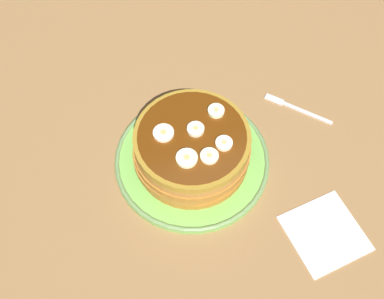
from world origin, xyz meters
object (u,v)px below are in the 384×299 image
object	(u,v)px
pancake_stack	(192,147)
fork	(294,107)
banana_slice_2	(216,111)
banana_slice_0	(196,129)
banana_slice_3	(163,133)
plate	(192,159)
banana_slice_1	(224,143)
banana_slice_5	(209,156)
napkin	(325,233)
banana_slice_4	(187,158)

from	to	relation	value
pancake_stack	fork	bearing A→B (deg)	104.33
banana_slice_2	fork	world-z (taller)	banana_slice_2
banana_slice_0	banana_slice_3	bearing A→B (deg)	-99.28
plate	pancake_stack	distance (cm)	3.95
banana_slice_0	banana_slice_2	bearing A→B (deg)	119.85
banana_slice_1	banana_slice_5	bearing A→B (deg)	-62.47
banana_slice_5	fork	bearing A→B (deg)	116.33
napkin	fork	world-z (taller)	fork
fork	banana_slice_2	bearing A→B (deg)	-82.13
banana_slice_0	banana_slice_4	distance (cm)	5.34
banana_slice_2	napkin	distance (cm)	25.49
banana_slice_2	banana_slice_5	xyz separation A→B (cm)	(7.53, -3.57, -0.06)
banana_slice_2	banana_slice_5	bearing A→B (deg)	-25.40
banana_slice_5	napkin	distance (cm)	21.83
pancake_stack	banana_slice_4	size ratio (longest dim) A/B	5.90
fork	banana_slice_4	bearing A→B (deg)	-68.34
fork	pancake_stack	bearing A→B (deg)	-75.67
banana_slice_3	banana_slice_5	world-z (taller)	same
plate	banana_slice_5	xyz separation A→B (cm)	(4.38, 1.38, 7.70)
banana_slice_1	fork	world-z (taller)	banana_slice_1
napkin	fork	xyz separation A→B (cm)	(-23.58, 5.02, 0.10)
banana_slice_1	banana_slice_2	bearing A→B (deg)	172.84
banana_slice_1	banana_slice_4	xyz separation A→B (cm)	(0.87, -6.16, 0.00)
banana_slice_3	banana_slice_5	xyz separation A→B (cm)	(5.96, 5.50, -0.00)
banana_slice_3	banana_slice_4	xyz separation A→B (cm)	(5.36, 2.15, 0.04)
banana_slice_0	pancake_stack	bearing A→B (deg)	-45.55
banana_slice_0	banana_slice_2	distance (cm)	4.77
banana_slice_4	banana_slice_5	distance (cm)	3.40
napkin	fork	size ratio (longest dim) A/B	1.11
plate	banana_slice_5	size ratio (longest dim) A/B	9.23
napkin	pancake_stack	bearing A→B (deg)	-138.59
banana_slice_2	napkin	size ratio (longest dim) A/B	0.24
banana_slice_3	fork	xyz separation A→B (cm)	(-3.80, 25.21, -8.23)
pancake_stack	napkin	world-z (taller)	pancake_stack
plate	fork	bearing A→B (deg)	104.29
napkin	banana_slice_0	bearing A→B (deg)	-141.20
pancake_stack	banana_slice_5	world-z (taller)	banana_slice_5
banana_slice_1	banana_slice_5	xyz separation A→B (cm)	(1.47, -2.81, -0.04)
pancake_stack	banana_slice_4	world-z (taller)	banana_slice_4
pancake_stack	banana_slice_1	world-z (taller)	banana_slice_1
banana_slice_4	banana_slice_3	bearing A→B (deg)	-158.16
banana_slice_5	napkin	xyz separation A→B (cm)	(13.82, 14.70, -8.33)
banana_slice_0	plate	bearing A→B (deg)	-46.82
banana_slice_5	pancake_stack	bearing A→B (deg)	-162.82
banana_slice_0	banana_slice_1	distance (cm)	5.00
banana_slice_1	fork	size ratio (longest dim) A/B	0.27
banana_slice_0	banana_slice_4	xyz separation A→B (cm)	(4.55, -2.79, -0.02)
banana_slice_1	napkin	xyz separation A→B (cm)	(15.29, 11.89, -8.37)
plate	banana_slice_0	size ratio (longest dim) A/B	9.57
plate	banana_slice_3	bearing A→B (deg)	-110.92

